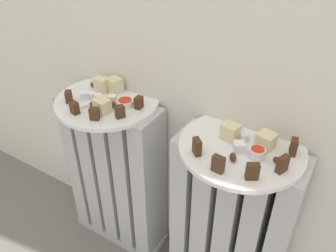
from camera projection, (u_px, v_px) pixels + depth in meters
The scene contains 36 objects.
radiator_left at pixel (116, 177), 1.19m from camera, with size 0.35×0.12×0.58m.
radiator_right at pixel (229, 228), 1.01m from camera, with size 0.35×0.12×0.58m.
plate_left at pixel (108, 101), 1.01m from camera, with size 0.31×0.31×0.01m, color white.
plate_right at pixel (241, 147), 0.83m from camera, with size 0.31×0.31×0.01m, color white.
dark_cake_slice_left_0 at pixel (69, 97), 0.99m from camera, with size 0.02×0.02×0.03m, color #472B19.
dark_cake_slice_left_1 at pixel (74, 108), 0.94m from camera, with size 0.02×0.02×0.03m, color #472B19.
dark_cake_slice_left_2 at pixel (94, 114), 0.91m from camera, with size 0.02×0.02×0.03m, color #472B19.
dark_cake_slice_left_3 at pixel (120, 112), 0.92m from camera, with size 0.02×0.02×0.03m, color #472B19.
dark_cake_slice_left_4 at pixel (139, 103), 0.96m from camera, with size 0.02×0.02×0.03m, color #472B19.
marble_cake_slice_left_0 at pixel (102, 106), 0.94m from camera, with size 0.04×0.03×0.04m, color beige.
marble_cake_slice_left_1 at pixel (102, 85), 1.03m from camera, with size 0.04×0.03×0.04m, color beige.
marble_cake_slice_left_2 at pixel (115, 85), 1.03m from camera, with size 0.04×0.04×0.05m, color beige.
turkish_delight_left_0 at pixel (84, 95), 1.00m from camera, with size 0.02×0.02×0.02m, color white.
turkish_delight_left_1 at pixel (92, 95), 1.01m from camera, with size 0.02×0.02×0.02m, color white.
turkish_delight_left_2 at pixel (99, 97), 1.00m from camera, with size 0.02×0.02×0.02m, color white.
turkish_delight_left_3 at pixel (112, 99), 0.99m from camera, with size 0.02×0.02×0.02m, color white.
medjool_date_left_0 at pixel (112, 105), 0.97m from camera, with size 0.02×0.02×0.01m, color #4C2814.
medjool_date_left_1 at pixel (93, 105), 0.97m from camera, with size 0.02×0.02×0.02m, color #4C2814.
medjool_date_left_2 at pixel (94, 85), 1.06m from camera, with size 0.02×0.02×0.02m, color #4C2814.
jam_bowl_left at pixel (125, 102), 0.97m from camera, with size 0.05×0.05×0.02m.
dark_cake_slice_right_0 at pixel (197, 147), 0.79m from camera, with size 0.03×0.01×0.04m, color #472B19.
dark_cake_slice_right_1 at pixel (218, 164), 0.74m from camera, with size 0.03×0.01×0.04m, color #472B19.
dark_cake_slice_right_2 at pixel (252, 171), 0.72m from camera, with size 0.03×0.01×0.04m, color #472B19.
dark_cake_slice_right_3 at pixel (283, 164), 0.74m from camera, with size 0.03×0.01×0.04m, color #472B19.
dark_cake_slice_right_4 at pixel (294, 147), 0.79m from camera, with size 0.03×0.01×0.04m, color #472B19.
marble_cake_slice_right_0 at pixel (230, 132), 0.84m from camera, with size 0.04×0.03×0.04m, color beige.
marble_cake_slice_right_1 at pixel (266, 141), 0.81m from camera, with size 0.04×0.04×0.04m, color beige.
turkish_delight_right_0 at pixel (239, 147), 0.80m from camera, with size 0.03×0.03×0.03m, color white.
turkish_delight_right_1 at pixel (244, 137), 0.84m from camera, with size 0.02×0.02×0.02m, color white.
turkish_delight_right_2 at pixel (263, 136), 0.84m from camera, with size 0.02×0.02×0.02m, color white.
medjool_date_right_0 at pixel (233, 157), 0.78m from camera, with size 0.03×0.01×0.02m, color #4C2814.
medjool_date_right_1 at pixel (218, 161), 0.77m from camera, with size 0.02×0.02×0.01m, color #4C2814.
medjool_date_right_2 at pixel (255, 122), 0.90m from camera, with size 0.02×0.01×0.01m, color #4C2814.
medjool_date_right_3 at pixel (278, 160), 0.77m from camera, with size 0.03×0.02×0.01m, color #4C2814.
jam_bowl_right at pixel (257, 153), 0.79m from camera, with size 0.04×0.04×0.03m.
fork at pixel (101, 101), 1.00m from camera, with size 0.05×0.10×0.00m.
Camera 1 is at (0.40, -0.37, 1.11)m, focal length 36.93 mm.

